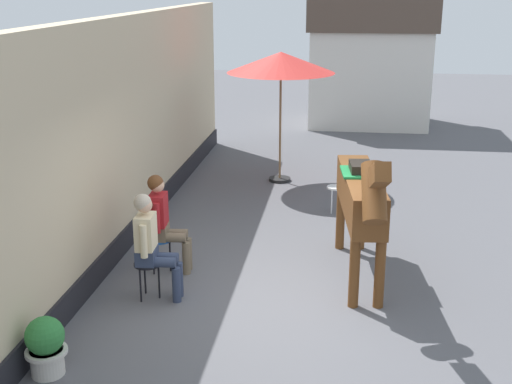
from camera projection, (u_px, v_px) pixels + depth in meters
name	position (u px, v px, depth m)	size (l,w,h in m)	color
ground_plane	(294.00, 221.00, 11.48)	(40.00, 40.00, 0.00)	#56565B
pub_facade_wall	(113.00, 148.00, 9.92)	(0.34, 14.00, 3.40)	#CCB793
distant_cottage	(370.00, 60.00, 18.79)	(3.40, 2.60, 3.50)	silver
seated_visitor_near	(151.00, 241.00, 8.46)	(0.61, 0.49, 1.39)	black
seated_visitor_far	(163.00, 218.00, 9.28)	(0.61, 0.49, 1.39)	#194C99
saddled_horse_center	(362.00, 197.00, 8.93)	(0.66, 2.99, 2.06)	brown
flower_planter_near	(46.00, 345.00, 6.91)	(0.43, 0.43, 0.64)	beige
cafe_parasol	(281.00, 63.00, 13.10)	(2.10, 2.10, 2.58)	black
spare_stool_white	(336.00, 190.00, 11.83)	(0.32, 0.32, 0.46)	white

